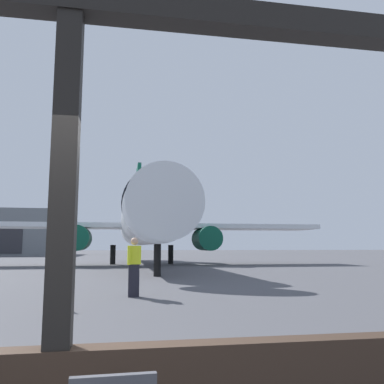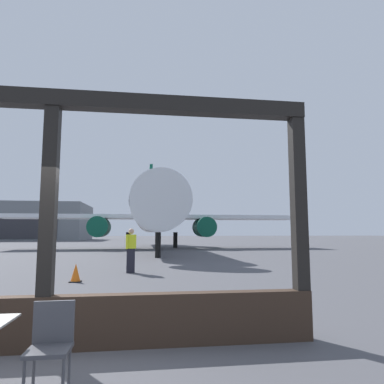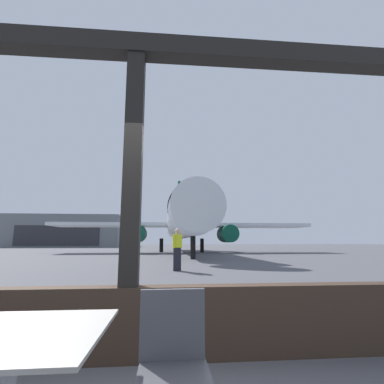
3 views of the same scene
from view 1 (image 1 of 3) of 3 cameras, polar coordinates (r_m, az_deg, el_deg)
The scene contains 5 objects.
ground_plane at distance 43.31m, azimuth -10.77°, elevation -9.48°, with size 220.00×220.00×0.00m, color #4C4C51.
window_frame at distance 3.32m, azimuth -18.06°, elevation -11.26°, with size 7.63×0.24×3.64m.
airplane at distance 31.54m, azimuth -6.68°, elevation -4.16°, with size 28.93×29.45×10.18m.
ground_crew_worker at distance 12.35m, azimuth -8.18°, elevation -10.27°, with size 0.40×0.46×1.74m.
traffic_cone at distance 10.17m, azimuth -17.53°, elevation -14.11°, with size 0.36×0.36×0.59m.
Camera 1 is at (0.44, -3.28, 1.48)m, focal length 37.87 mm.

